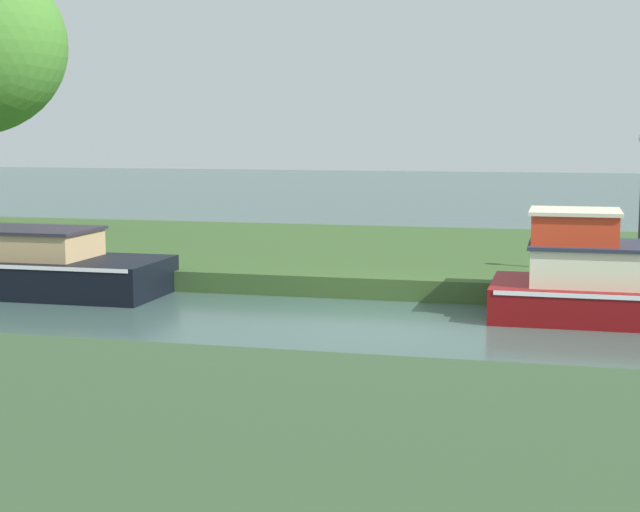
# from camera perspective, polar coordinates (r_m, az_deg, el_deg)

# --- Properties ---
(ground_plane) EXTENTS (120.00, 120.00, 0.00)m
(ground_plane) POSITION_cam_1_polar(r_m,az_deg,el_deg) (16.00, 3.66, -3.88)
(ground_plane) COLOR #374F48
(riverbank_far) EXTENTS (72.00, 10.00, 0.40)m
(riverbank_far) POSITION_cam_1_polar(r_m,az_deg,el_deg) (22.80, 6.89, -0.05)
(riverbank_far) COLOR #324F24
(riverbank_far) RESTS_ON ground_plane
(mooring_post_near) EXTENTS (0.15, 0.15, 0.61)m
(mooring_post_near) POSITION_cam_1_polar(r_m,az_deg,el_deg) (20.69, -15.67, 0.38)
(mooring_post_near) COLOR brown
(mooring_post_near) RESTS_ON riverbank_far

